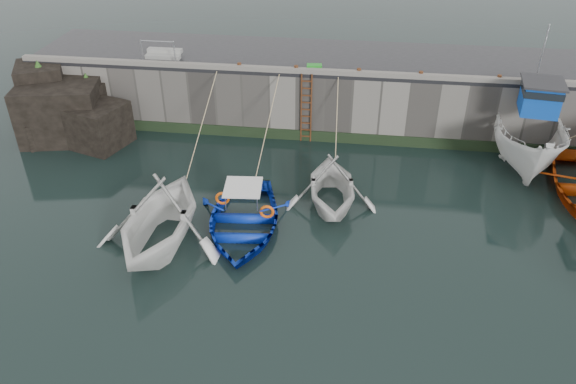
# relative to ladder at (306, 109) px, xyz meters

# --- Properties ---
(ground) EXTENTS (120.00, 120.00, 0.00)m
(ground) POSITION_rel_ladder_xyz_m (2.00, -9.91, -1.59)
(ground) COLOR black
(ground) RESTS_ON ground
(quay_back) EXTENTS (30.00, 5.00, 3.00)m
(quay_back) POSITION_rel_ladder_xyz_m (2.00, 2.59, -0.09)
(quay_back) COLOR slate
(quay_back) RESTS_ON ground
(road_back) EXTENTS (30.00, 5.00, 0.16)m
(road_back) POSITION_rel_ladder_xyz_m (2.00, 2.59, 1.49)
(road_back) COLOR black
(road_back) RESTS_ON quay_back
(kerb_back) EXTENTS (30.00, 0.30, 0.20)m
(kerb_back) POSITION_rel_ladder_xyz_m (2.00, 0.24, 1.67)
(kerb_back) COLOR slate
(kerb_back) RESTS_ON road_back
(algae_back) EXTENTS (30.00, 0.08, 0.50)m
(algae_back) POSITION_rel_ladder_xyz_m (2.00, 0.05, -1.34)
(algae_back) COLOR black
(algae_back) RESTS_ON ground
(rock_outcrop) EXTENTS (5.85, 4.24, 3.41)m
(rock_outcrop) POSITION_rel_ladder_xyz_m (-10.92, -0.80, -0.33)
(rock_outcrop) COLOR black
(rock_outcrop) RESTS_ON ground
(ladder) EXTENTS (0.51, 0.08, 3.20)m
(ladder) POSITION_rel_ladder_xyz_m (0.00, 0.00, 0.00)
(ladder) COLOR #3F1E0F
(ladder) RESTS_ON ground
(boat_near_white) EXTENTS (4.80, 5.50, 2.81)m
(boat_near_white) POSITION_rel_ladder_xyz_m (-4.04, -8.23, -1.59)
(boat_near_white) COLOR white
(boat_near_white) RESTS_ON ground
(boat_near_white_rope) EXTENTS (0.04, 6.37, 3.10)m
(boat_near_white_rope) POSITION_rel_ladder_xyz_m (-4.04, -2.82, -1.59)
(boat_near_white_rope) COLOR tan
(boat_near_white_rope) RESTS_ON ground
(boat_near_blue) EXTENTS (4.21, 5.57, 1.09)m
(boat_near_blue) POSITION_rel_ladder_xyz_m (-1.50, -6.94, -1.59)
(boat_near_blue) COLOR #0C2DB4
(boat_near_blue) RESTS_ON ground
(boat_near_blue_rope) EXTENTS (0.04, 5.22, 3.10)m
(boat_near_blue_rope) POSITION_rel_ladder_xyz_m (-1.50, -2.18, -1.59)
(boat_near_blue_rope) COLOR tan
(boat_near_blue_rope) RESTS_ON ground
(boat_near_blacktrim) EXTENTS (4.23, 4.74, 2.26)m
(boat_near_blacktrim) POSITION_rel_ladder_xyz_m (1.50, -5.03, -1.59)
(boat_near_blacktrim) COLOR silver
(boat_near_blacktrim) RESTS_ON ground
(boat_near_blacktrim_rope) EXTENTS (0.04, 3.69, 3.10)m
(boat_near_blacktrim_rope) POSITION_rel_ladder_xyz_m (1.50, -1.22, -1.59)
(boat_near_blacktrim_rope) COLOR tan
(boat_near_blacktrim_rope) RESTS_ON ground
(boat_far_white) EXTENTS (3.63, 7.58, 5.82)m
(boat_far_white) POSITION_rel_ladder_xyz_m (9.44, -0.45, -0.41)
(boat_far_white) COLOR white
(boat_far_white) RESTS_ON ground
(fish_crate) EXTENTS (0.69, 0.44, 0.27)m
(fish_crate) POSITION_rel_ladder_xyz_m (0.27, 0.58, 1.70)
(fish_crate) COLOR #198D1C
(fish_crate) RESTS_ON road_back
(railing) EXTENTS (1.60, 1.05, 1.00)m
(railing) POSITION_rel_ladder_xyz_m (-6.75, 1.33, 1.77)
(railing) COLOR #A5A8AD
(railing) RESTS_ON road_back
(bollard_a) EXTENTS (0.18, 0.18, 0.28)m
(bollard_a) POSITION_rel_ladder_xyz_m (-3.00, 0.34, 1.71)
(bollard_a) COLOR #3F1E0F
(bollard_a) RESTS_ON road_back
(bollard_b) EXTENTS (0.18, 0.18, 0.28)m
(bollard_b) POSITION_rel_ladder_xyz_m (-0.50, 0.34, 1.71)
(bollard_b) COLOR #3F1E0F
(bollard_b) RESTS_ON road_back
(bollard_c) EXTENTS (0.18, 0.18, 0.28)m
(bollard_c) POSITION_rel_ladder_xyz_m (2.20, 0.34, 1.71)
(bollard_c) COLOR #3F1E0F
(bollard_c) RESTS_ON road_back
(bollard_d) EXTENTS (0.18, 0.18, 0.28)m
(bollard_d) POSITION_rel_ladder_xyz_m (4.80, 0.34, 1.71)
(bollard_d) COLOR #3F1E0F
(bollard_d) RESTS_ON road_back
(bollard_e) EXTENTS (0.18, 0.18, 0.28)m
(bollard_e) POSITION_rel_ladder_xyz_m (8.00, 0.34, 1.71)
(bollard_e) COLOR #3F1E0F
(bollard_e) RESTS_ON road_back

